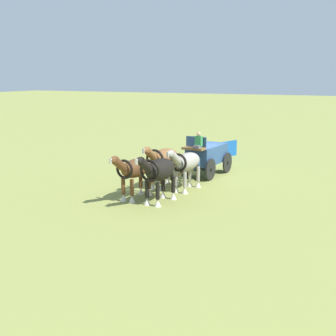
{
  "coord_description": "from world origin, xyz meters",
  "views": [
    {
      "loc": [
        24.21,
        9.21,
        5.64
      ],
      "look_at": [
        4.51,
        -0.3,
        1.2
      ],
      "focal_mm": 49.18,
      "sensor_mm": 36.0,
      "label": 1
    }
  ],
  "objects": [
    {
      "name": "ground_plane",
      "position": [
        0.0,
        0.0,
        0.0
      ],
      "size": [
        220.0,
        220.0,
        0.0
      ],
      "primitive_type": "plane",
      "color": "olive"
    },
    {
      "name": "show_wagon",
      "position": [
        0.15,
        -0.01,
        1.17
      ],
      "size": [
        5.87,
        1.9,
        2.68
      ],
      "color": "#2D4C7A",
      "rests_on": "ground"
    },
    {
      "name": "draft_horse_lead_near",
      "position": [
        6.42,
        0.17,
        1.44
      ],
      "size": [
        3.04,
        1.14,
        2.32
      ],
      "color": "black",
      "rests_on": "ground"
    },
    {
      "name": "draft_horse_lead_off",
      "position": [
        6.35,
        -1.12,
        1.37
      ],
      "size": [
        3.11,
        1.02,
        2.24
      ],
      "color": "brown",
      "rests_on": "ground"
    },
    {
      "name": "sponsor_banner",
      "position": [
        -5.64,
        -1.03,
        0.55
      ],
      "size": [
        3.03,
        1.13,
        1.1
      ],
      "primitive_type": "cube",
      "rotation": [
        0.0,
        0.0,
        -0.34
      ],
      "color": "#1959B2",
      "rests_on": "ground"
    },
    {
      "name": "draft_horse_rear_off",
      "position": [
        3.73,
        -0.93,
        1.43
      ],
      "size": [
        3.2,
        1.15,
        2.3
      ],
      "color": "brown",
      "rests_on": "ground"
    },
    {
      "name": "draft_horse_rear_near",
      "position": [
        3.85,
        0.37,
        1.37
      ],
      "size": [
        3.12,
        1.03,
        2.25
      ],
      "color": "#9E998E",
      "rests_on": "ground"
    }
  ]
}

